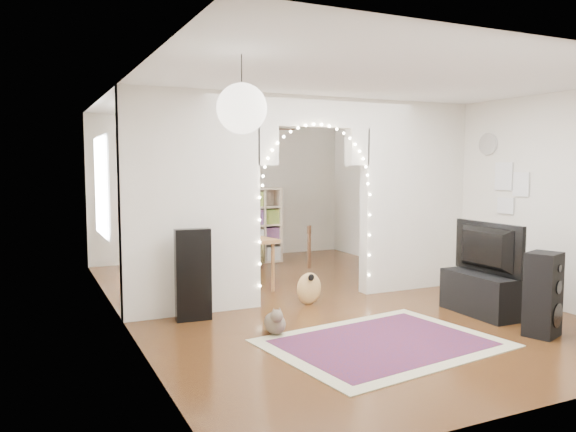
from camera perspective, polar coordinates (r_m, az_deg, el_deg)
name	(u,v)px	position (r m, az deg, el deg)	size (l,w,h in m)	color
floor	(312,299)	(7.67, 2.50, -8.40)	(7.50, 7.50, 0.00)	black
ceiling	(313,96)	(7.51, 2.58, 12.04)	(5.00, 7.50, 0.02)	white
wall_back	(222,188)	(10.93, -6.68, 2.79)	(5.00, 0.02, 2.70)	silver
wall_front	(553,228)	(4.52, 25.31, -1.10)	(5.00, 0.02, 2.70)	silver
wall_left	(119,205)	(6.68, -16.78, 1.08)	(0.02, 7.50, 2.70)	silver
wall_right	(458,195)	(8.91, 16.91, 2.06)	(0.02, 7.50, 2.70)	silver
divider_wall	(313,194)	(7.47, 2.54, 2.28)	(5.00, 0.20, 2.70)	silver
fairy_lights	(318,185)	(7.35, 3.02, 3.21)	(1.64, 0.04, 1.60)	#FFEABF
window	(101,186)	(8.46, -18.42, 2.88)	(0.04, 1.20, 1.40)	white
wall_clock	(488,144)	(8.46, 19.69, 6.90)	(0.31, 0.31, 0.03)	white
picture_frames	(509,188)	(8.18, 21.54, 2.71)	(0.02, 0.50, 0.70)	white
paper_lantern	(242,108)	(4.51, -4.71, 10.84)	(0.40, 0.40, 0.40)	white
ceiling_fan	(256,128)	(9.29, -3.26, 8.87)	(1.10, 1.10, 0.30)	gold
area_rug	(383,343)	(5.91, 9.66, -12.59)	(2.26, 1.70, 0.02)	maroon
guitar_case	(193,275)	(6.62, -9.62, -5.92)	(0.41, 0.14, 1.07)	black
acoustic_guitar	(309,275)	(7.29, 2.15, -6.06)	(0.37, 0.22, 0.87)	tan
tabby_cat	(275,322)	(6.09, -1.33, -10.75)	(0.29, 0.49, 0.33)	brown
floor_speaker	(543,295)	(6.54, 24.50, -7.28)	(0.43, 0.40, 0.89)	black
media_console	(480,294)	(7.23, 18.93, -7.50)	(0.40, 1.00, 0.50)	black
tv	(481,248)	(7.13, 19.06, -3.11)	(1.07, 0.14, 0.62)	black
bookcase	(245,226)	(10.30, -4.36, -0.99)	(1.35, 0.34, 1.39)	#C8AF91
dining_table	(230,245)	(7.96, -5.95, -2.93)	(1.33, 1.02, 0.76)	brown
flower_vase	(230,233)	(7.94, -5.96, -1.73)	(0.18, 0.18, 0.19)	white
dining_chair_left	(240,266)	(8.91, -4.93, -5.10)	(0.45, 0.47, 0.43)	brown
dining_chair_right	(244,253)	(10.00, -4.48, -3.75)	(0.53, 0.55, 0.50)	brown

